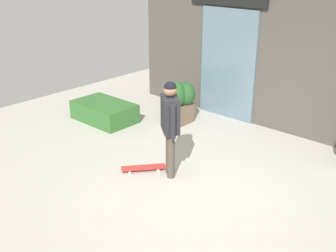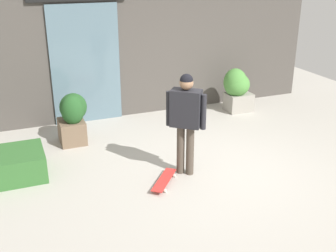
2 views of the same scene
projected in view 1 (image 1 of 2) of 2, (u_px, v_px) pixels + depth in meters
ground_plane at (188, 186)px, 6.97m from camera, size 12.00×12.00×0.00m
building_facade at (288, 56)px, 8.64m from camera, size 8.03×0.31×3.30m
skateboarder at (170, 119)px, 6.94m from camera, size 0.53×0.50×1.71m
skateboard at (144, 168)px, 7.46m from camera, size 0.64×0.73×0.08m
planter_box_right at (180, 101)px, 9.43m from camera, size 0.58×0.63×1.00m
hedge_ledge at (104, 112)px, 9.69m from camera, size 1.45×0.90×0.43m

